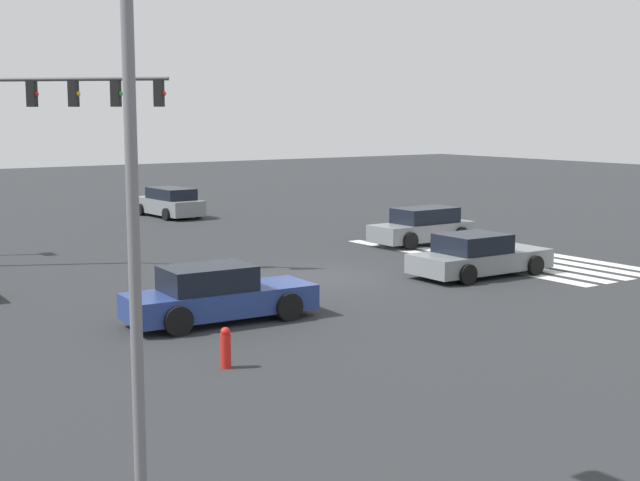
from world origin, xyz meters
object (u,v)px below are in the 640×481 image
at_px(traffic_signal_mast, 48,120).
at_px(street_light_pole_b, 131,137).
at_px(car_3, 478,256).
at_px(car_0, 217,295).
at_px(car_2, 169,203).
at_px(car_4, 423,227).
at_px(fire_hydrant, 226,348).

distance_m(traffic_signal_mast, street_light_pole_b, 19.69).
bearing_deg(car_3, car_0, -173.84).
distance_m(car_2, car_4, 15.16).
bearing_deg(car_4, car_2, -74.75).
height_order(car_3, car_4, car_4).
xyz_separation_m(traffic_signal_mast, car_2, (11.78, -9.84, -4.27)).
xyz_separation_m(car_0, car_3, (0.90, -9.99, -0.04)).
bearing_deg(fire_hydrant, car_4, -53.84).
bearing_deg(car_2, fire_hydrant, 154.36).
relative_size(car_2, street_light_pole_b, 0.56).
distance_m(traffic_signal_mast, car_2, 15.93).
distance_m(car_3, street_light_pole_b, 19.24).
height_order(car_4, street_light_pole_b, street_light_pole_b).
bearing_deg(car_2, street_light_pole_b, 151.40).
bearing_deg(street_light_pole_b, car_2, -25.99).
bearing_deg(car_2, traffic_signal_mast, 137.50).
distance_m(car_3, car_4, 7.11).
relative_size(car_3, car_4, 1.09).
distance_m(street_light_pole_b, fire_hydrant, 8.02).
bearing_deg(car_0, street_light_pole_b, -120.00).
relative_size(traffic_signal_mast, car_4, 1.49).
relative_size(car_2, fire_hydrant, 5.36).
relative_size(traffic_signal_mast, car_0, 1.33).
bearing_deg(street_light_pole_b, car_4, -49.79).
bearing_deg(traffic_signal_mast, car_2, 95.12).
height_order(traffic_signal_mast, car_4, traffic_signal_mast).
bearing_deg(traffic_signal_mast, car_3, 4.73).
bearing_deg(street_light_pole_b, car_3, -58.29).
distance_m(traffic_signal_mast, car_0, 10.96).
height_order(car_2, car_4, car_2).
bearing_deg(fire_hydrant, car_3, -68.55).
bearing_deg(car_0, car_3, 8.79).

